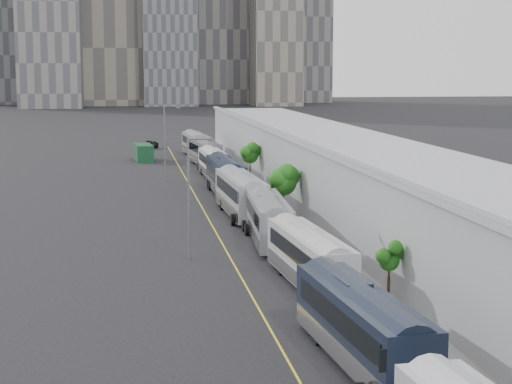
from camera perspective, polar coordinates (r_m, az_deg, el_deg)
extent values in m
cube|color=gray|center=(76.01, 5.09, -2.21)|extent=(10.00, 170.00, 0.12)
cube|color=gold|center=(74.25, -2.82, -2.47)|extent=(0.12, 160.00, 0.02)
cube|color=gray|center=(76.52, 8.03, 0.35)|extent=(12.00, 160.00, 6.80)
cube|color=gray|center=(76.23, 8.07, 2.17)|extent=(12.45, 160.40, 2.57)
cube|color=gray|center=(74.64, 3.73, 3.00)|extent=(0.30, 160.00, 0.40)
cube|color=gray|center=(328.26, 1.35, 11.90)|extent=(18.00, 18.00, 70.00)
cube|color=black|center=(40.46, 7.00, -8.86)|extent=(3.55, 13.05, 3.12)
cube|color=black|center=(40.12, 7.09, -8.17)|extent=(3.49, 11.51, 1.06)
cube|color=silver|center=(40.76, 6.98, -10.20)|extent=(3.57, 12.80, 1.00)
cube|color=black|center=(41.38, 6.49, -6.01)|extent=(1.45, 2.27, 0.30)
cube|color=#BBBCBE|center=(54.62, 3.58, -4.37)|extent=(3.32, 12.72, 3.05)
cube|color=black|center=(54.32, 3.63, -3.85)|extent=(3.29, 11.22, 1.04)
cube|color=silver|center=(54.84, 3.57, -5.37)|extent=(3.35, 12.48, 0.98)
cube|color=#BBBCBE|center=(55.68, 3.28, -2.38)|extent=(1.39, 2.21, 0.29)
cube|color=gray|center=(68.02, 0.84, -1.81)|extent=(3.37, 13.10, 3.14)
cube|color=black|center=(67.74, 0.87, -1.37)|extent=(3.34, 11.55, 1.07)
cube|color=silver|center=(68.21, 0.84, -2.64)|extent=(3.40, 12.85, 1.01)
cube|color=gray|center=(69.21, 0.64, -0.19)|extent=(1.43, 2.27, 0.30)
cube|color=#9EA0A8|center=(80.60, -1.02, -0.13)|extent=(3.32, 14.06, 3.38)
cube|color=black|center=(80.30, -1.00, 0.27)|extent=(3.32, 12.39, 1.15)
cube|color=silver|center=(80.76, -1.02, -0.89)|extent=(3.35, 13.78, 1.08)
cube|color=#9EA0A8|center=(81.94, -1.18, 1.31)|extent=(1.49, 2.41, 0.32)
cube|color=#151E30|center=(94.32, -2.05, 1.08)|extent=(2.96, 14.00, 3.39)
cube|color=black|center=(94.03, -2.04, 1.43)|extent=(3.00, 12.33, 1.15)
cube|color=silver|center=(94.46, -2.05, 0.43)|extent=(3.00, 13.73, 1.08)
cube|color=#151E30|center=(95.70, -2.17, 2.30)|extent=(1.43, 2.38, 0.32)
cube|color=white|center=(109.31, -2.85, 1.93)|extent=(2.84, 12.42, 2.99)
cube|color=black|center=(109.07, -2.84, 2.20)|extent=(2.85, 10.94, 1.02)
cube|color=silver|center=(109.42, -2.84, 1.43)|extent=(2.87, 12.17, 0.96)
cube|color=white|center=(110.56, -2.93, 2.85)|extent=(1.30, 2.13, 0.29)
cube|color=slate|center=(122.51, -3.42, 2.66)|extent=(3.75, 13.39, 3.20)
cube|color=black|center=(122.26, -3.42, 2.92)|extent=(3.68, 11.82, 1.09)
cube|color=silver|center=(122.62, -3.42, 2.18)|extent=(3.77, 13.13, 1.02)
cube|color=slate|center=(123.87, -3.49, 3.53)|extent=(1.51, 2.34, 0.30)
cube|color=#92969B|center=(136.01, -4.03, 3.20)|extent=(3.57, 13.38, 3.21)
cube|color=black|center=(135.76, -4.02, 3.44)|extent=(3.52, 11.80, 1.09)
cube|color=silver|center=(136.11, -4.02, 2.77)|extent=(3.60, 13.12, 1.03)
cube|color=#92969B|center=(137.39, -4.09, 3.98)|extent=(1.48, 2.33, 0.31)
cylinder|color=black|center=(50.99, 8.84, -5.87)|extent=(0.18, 0.18, 2.87)
sphere|color=#185012|center=(50.67, 8.87, -4.35)|extent=(1.23, 1.23, 1.23)
cylinder|color=black|center=(78.88, 1.82, -0.46)|extent=(0.18, 0.18, 3.75)
sphere|color=#185012|center=(78.61, 1.83, 0.94)|extent=(2.50, 2.50, 2.50)
cylinder|color=black|center=(102.62, -0.40, 1.59)|extent=(0.18, 0.18, 3.87)
sphere|color=#185012|center=(102.42, -0.40, 2.65)|extent=(2.04, 2.04, 2.04)
cylinder|color=#59595E|center=(61.81, -4.52, -0.48)|extent=(0.18, 0.18, 8.89)
cylinder|color=#59595E|center=(61.38, -3.72, 3.55)|extent=(1.80, 0.14, 0.14)
cube|color=#59595E|center=(61.47, -2.98, 3.42)|extent=(0.50, 0.22, 0.18)
cylinder|color=#59595E|center=(105.46, -6.10, 3.22)|extent=(0.18, 0.18, 9.35)
cylinder|color=#59595E|center=(105.21, -5.65, 5.71)|extent=(1.80, 0.14, 0.14)
cube|color=#59595E|center=(105.27, -5.21, 5.63)|extent=(0.50, 0.22, 0.18)
cube|color=#113920|center=(130.54, -7.52, 2.63)|extent=(3.00, 6.86, 2.49)
imported|color=black|center=(150.16, -7.19, 3.14)|extent=(3.89, 5.46, 1.38)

